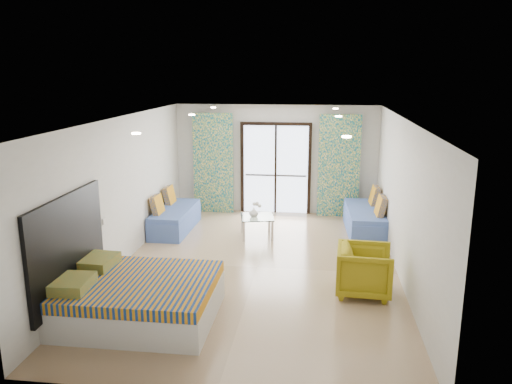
# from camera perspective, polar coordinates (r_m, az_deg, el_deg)

# --- Properties ---
(floor) EXTENTS (5.00, 7.50, 0.01)m
(floor) POSITION_cam_1_polar(r_m,az_deg,el_deg) (9.21, 0.14, -8.60)
(floor) COLOR #96795A
(floor) RESTS_ON ground
(ceiling) EXTENTS (5.00, 7.50, 0.01)m
(ceiling) POSITION_cam_1_polar(r_m,az_deg,el_deg) (8.56, 0.15, 8.37)
(ceiling) COLOR silver
(ceiling) RESTS_ON ground
(wall_back) EXTENTS (5.00, 0.01, 2.70)m
(wall_back) POSITION_cam_1_polar(r_m,az_deg,el_deg) (12.44, 2.28, 3.73)
(wall_back) COLOR silver
(wall_back) RESTS_ON ground
(wall_front) EXTENTS (5.00, 0.01, 2.70)m
(wall_front) POSITION_cam_1_polar(r_m,az_deg,el_deg) (5.28, -4.95, -10.27)
(wall_front) COLOR silver
(wall_front) RESTS_ON ground
(wall_left) EXTENTS (0.01, 7.50, 2.70)m
(wall_left) POSITION_cam_1_polar(r_m,az_deg,el_deg) (9.42, -15.12, 0.05)
(wall_left) COLOR silver
(wall_left) RESTS_ON ground
(wall_right) EXTENTS (0.01, 7.50, 2.70)m
(wall_right) POSITION_cam_1_polar(r_m,az_deg,el_deg) (8.85, 16.44, -0.90)
(wall_right) COLOR silver
(wall_right) RESTS_ON ground
(balcony_door) EXTENTS (1.76, 0.08, 2.28)m
(balcony_door) POSITION_cam_1_polar(r_m,az_deg,el_deg) (12.43, 2.26, 3.29)
(balcony_door) COLOR black
(balcony_door) RESTS_ON floor
(balcony_rail) EXTENTS (1.52, 0.03, 0.04)m
(balcony_rail) POSITION_cam_1_polar(r_m,az_deg,el_deg) (12.50, 2.25, 1.91)
(balcony_rail) COLOR #595451
(balcony_rail) RESTS_ON balcony_door
(curtain_left) EXTENTS (1.00, 0.10, 2.50)m
(curtain_left) POSITION_cam_1_polar(r_m,az_deg,el_deg) (12.51, -4.90, 3.28)
(curtain_left) COLOR silver
(curtain_left) RESTS_ON floor
(curtain_right) EXTENTS (1.00, 0.10, 2.50)m
(curtain_right) POSITION_cam_1_polar(r_m,az_deg,el_deg) (12.25, 9.45, 2.93)
(curtain_right) COLOR silver
(curtain_right) RESTS_ON floor
(downlight_a) EXTENTS (0.12, 0.12, 0.02)m
(downlight_a) POSITION_cam_1_polar(r_m,az_deg,el_deg) (6.96, -13.53, 6.54)
(downlight_a) COLOR #FFE0B2
(downlight_a) RESTS_ON ceiling
(downlight_b) EXTENTS (0.12, 0.12, 0.02)m
(downlight_b) POSITION_cam_1_polar(r_m,az_deg,el_deg) (6.52, 10.31, 6.24)
(downlight_b) COLOR #FFE0B2
(downlight_b) RESTS_ON ceiling
(downlight_c) EXTENTS (0.12, 0.12, 0.02)m
(downlight_c) POSITION_cam_1_polar(r_m,az_deg,el_deg) (9.81, -7.35, 8.75)
(downlight_c) COLOR #FFE0B2
(downlight_c) RESTS_ON ceiling
(downlight_d) EXTENTS (0.12, 0.12, 0.02)m
(downlight_d) POSITION_cam_1_polar(r_m,az_deg,el_deg) (9.50, 9.41, 8.53)
(downlight_d) COLOR #FFE0B2
(downlight_d) RESTS_ON ceiling
(downlight_e) EXTENTS (0.12, 0.12, 0.02)m
(downlight_e) POSITION_cam_1_polar(r_m,az_deg,el_deg) (11.75, -4.90, 9.60)
(downlight_e) COLOR #FFE0B2
(downlight_e) RESTS_ON ceiling
(downlight_f) EXTENTS (0.12, 0.12, 0.02)m
(downlight_f) POSITION_cam_1_polar(r_m,az_deg,el_deg) (11.50, 9.07, 9.39)
(downlight_f) COLOR #FFE0B2
(downlight_f) RESTS_ON ceiling
(headboard) EXTENTS (0.06, 2.10, 1.50)m
(headboard) POSITION_cam_1_polar(r_m,az_deg,el_deg) (7.64, -20.67, -5.85)
(headboard) COLOR black
(headboard) RESTS_ON floor
(switch_plate) EXTENTS (0.02, 0.10, 0.10)m
(switch_plate) POSITION_cam_1_polar(r_m,az_deg,el_deg) (8.71, -16.96, -3.21)
(switch_plate) COLOR silver
(switch_plate) RESTS_ON wall_left
(bed) EXTENTS (2.16, 1.77, 0.75)m
(bed) POSITION_cam_1_polar(r_m,az_deg,el_deg) (7.53, -13.43, -11.69)
(bed) COLOR silver
(bed) RESTS_ON floor
(daybed_left) EXTENTS (0.74, 1.85, 0.91)m
(daybed_left) POSITION_cam_1_polar(r_m,az_deg,el_deg) (11.35, -9.30, -2.95)
(daybed_left) COLOR #4965AE
(daybed_left) RESTS_ON floor
(daybed_right) EXTENTS (0.83, 1.96, 0.95)m
(daybed_right) POSITION_cam_1_polar(r_m,az_deg,el_deg) (11.31, 12.36, -3.07)
(daybed_right) COLOR #4965AE
(daybed_right) RESTS_ON floor
(coffee_table) EXTENTS (0.82, 0.82, 0.80)m
(coffee_table) POSITION_cam_1_polar(r_m,az_deg,el_deg) (10.72, 0.10, -3.06)
(coffee_table) COLOR silver
(coffee_table) RESTS_ON floor
(vase) EXTENTS (0.22, 0.23, 0.20)m
(vase) POSITION_cam_1_polar(r_m,az_deg,el_deg) (10.65, -0.25, -2.34)
(vase) COLOR white
(vase) RESTS_ON coffee_table
(armchair) EXTENTS (0.84, 0.89, 0.87)m
(armchair) POSITION_cam_1_polar(r_m,az_deg,el_deg) (8.21, 12.29, -8.50)
(armchair) COLOR #A18F14
(armchair) RESTS_ON floor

